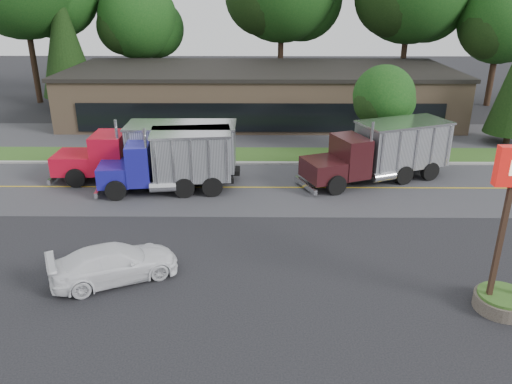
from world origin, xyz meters
TOP-DOWN VIEW (x-y plane):
  - ground at (0.00, 0.00)m, footprint 140.00×140.00m
  - road at (0.00, 9.00)m, footprint 60.00×8.00m
  - center_line at (0.00, 9.00)m, footprint 60.00×0.12m
  - curb at (0.00, 13.20)m, footprint 60.00×0.30m
  - grass_verge at (0.00, 15.00)m, footprint 60.00×3.40m
  - far_parking at (0.00, 20.00)m, footprint 60.00×7.00m
  - strip_mall at (2.00, 26.00)m, footprint 32.00×12.00m
  - bilo_sign at (10.50, -2.50)m, footprint 2.20×1.90m
  - tree_far_b at (-9.88, 34.10)m, footprint 8.15×7.67m
  - tree_far_e at (24.12, 31.10)m, footprint 8.16×7.68m
  - evergreen_left at (-16.00, 30.00)m, footprint 4.95×4.95m
  - tree_verge at (10.06, 15.05)m, footprint 4.23×3.98m
  - dump_truck_red at (-3.93, 10.17)m, footprint 10.69×2.76m
  - dump_truck_blue at (-2.74, 8.60)m, footprint 7.42×3.40m
  - dump_truck_maroon at (9.21, 10.44)m, footprint 9.04×5.52m
  - rally_car at (-3.56, -0.68)m, footprint 5.16×3.82m

SIDE VIEW (x-z plane):
  - ground at x=0.00m, z-range 0.00..0.00m
  - road at x=0.00m, z-range -0.01..0.01m
  - center_line at x=0.00m, z-range 0.00..0.00m
  - curb at x=0.00m, z-range -0.06..0.06m
  - grass_verge at x=0.00m, z-range -0.01..0.01m
  - far_parking at x=0.00m, z-range -0.01..0.01m
  - rally_car at x=-3.56m, z-range 0.00..1.39m
  - dump_truck_blue at x=-2.74m, z-range 0.12..3.48m
  - dump_truck_maroon at x=9.21m, z-range 0.13..3.49m
  - dump_truck_red at x=-3.93m, z-range 0.13..3.49m
  - strip_mall at x=2.00m, z-range 0.00..4.00m
  - bilo_sign at x=10.50m, z-range -0.95..5.00m
  - tree_verge at x=10.06m, z-range 0.82..6.86m
  - evergreen_left at x=-16.00m, z-range 0.56..11.81m
  - tree_far_b at x=-9.88m, z-range 1.60..13.23m
  - tree_far_e at x=24.12m, z-range 1.61..13.25m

